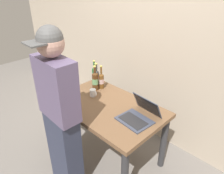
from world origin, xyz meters
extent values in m
plane|color=slate|center=(0.00, 0.00, 0.00)|extent=(8.00, 8.00, 0.00)
cube|color=brown|center=(0.00, 0.00, 0.70)|extent=(1.21, 0.76, 0.04)
cylinder|color=#2D2D30|center=(-0.55, -0.32, 0.34)|extent=(0.07, 0.07, 0.68)
cylinder|color=#2D2D30|center=(-0.55, 0.32, 0.34)|extent=(0.07, 0.07, 0.68)
cylinder|color=#2D2D30|center=(0.55, 0.32, 0.34)|extent=(0.07, 0.07, 0.68)
cube|color=#383D4C|center=(0.38, -0.01, 0.73)|extent=(0.34, 0.28, 0.01)
cube|color=#232326|center=(0.38, -0.03, 0.74)|extent=(0.28, 0.17, 0.00)
cube|color=#383D4C|center=(0.40, 0.16, 0.83)|extent=(0.33, 0.13, 0.20)
cube|color=black|center=(0.40, 0.16, 0.83)|extent=(0.30, 0.11, 0.18)
cylinder|color=#333333|center=(-0.44, 0.23, 0.82)|extent=(0.07, 0.07, 0.19)
cone|color=#333333|center=(-0.44, 0.23, 0.93)|extent=(0.07, 0.07, 0.02)
cylinder|color=#333333|center=(-0.44, 0.23, 0.98)|extent=(0.03, 0.03, 0.08)
cylinder|color=#BFB74C|center=(-0.44, 0.23, 1.02)|extent=(0.04, 0.04, 0.01)
cylinder|color=#D88D90|center=(-0.44, 0.23, 0.83)|extent=(0.07, 0.07, 0.07)
cylinder|color=#1E5123|center=(-0.53, 0.28, 0.82)|extent=(0.06, 0.06, 0.19)
cone|color=#1E5123|center=(-0.53, 0.28, 0.92)|extent=(0.06, 0.06, 0.02)
cylinder|color=#1E5123|center=(-0.53, 0.28, 0.97)|extent=(0.02, 0.02, 0.08)
cylinder|color=#BFB74C|center=(-0.53, 0.28, 1.02)|extent=(0.03, 0.03, 0.01)
cylinder|color=#5FE1CB|center=(-0.53, 0.28, 0.83)|extent=(0.06, 0.06, 0.07)
cylinder|color=brown|center=(-0.34, 0.22, 0.81)|extent=(0.06, 0.06, 0.18)
cone|color=brown|center=(-0.34, 0.22, 0.91)|extent=(0.06, 0.06, 0.02)
cylinder|color=brown|center=(-0.34, 0.22, 0.97)|extent=(0.02, 0.02, 0.09)
cylinder|color=#BFB74C|center=(-0.34, 0.22, 1.02)|extent=(0.03, 0.03, 0.01)
cylinder|color=#C09A96|center=(-0.34, 0.22, 0.82)|extent=(0.06, 0.06, 0.06)
cylinder|color=#472B14|center=(-0.37, 0.15, 0.83)|extent=(0.07, 0.07, 0.21)
cone|color=#472B14|center=(-0.37, 0.15, 0.95)|extent=(0.07, 0.07, 0.03)
cylinder|color=#472B14|center=(-0.37, 0.15, 0.99)|extent=(0.03, 0.03, 0.07)
cylinder|color=#BFB74C|center=(-0.37, 0.15, 1.03)|extent=(0.03, 0.03, 0.01)
cylinder|color=#62925D|center=(-0.37, 0.15, 0.84)|extent=(0.07, 0.07, 0.07)
cube|color=#2D3347|center=(-0.04, -0.56, 0.43)|extent=(0.36, 0.19, 0.85)
cube|color=#594C6B|center=(-0.04, -0.56, 1.13)|extent=(0.42, 0.20, 0.55)
sphere|color=tan|center=(-0.04, -0.56, 1.52)|extent=(0.22, 0.22, 0.22)
sphere|color=#4C4C4C|center=(-0.04, -0.56, 1.56)|extent=(0.21, 0.21, 0.21)
cube|color=#4C4C4C|center=(-0.05, -0.69, 1.55)|extent=(0.18, 0.13, 0.01)
cylinder|color=white|center=(-0.27, 0.02, 0.77)|extent=(0.07, 0.07, 0.08)
torus|color=white|center=(-0.23, 0.02, 0.77)|extent=(0.06, 0.01, 0.06)
cube|color=tan|center=(0.00, 0.78, 1.30)|extent=(6.00, 0.10, 2.60)
camera|label=1|loc=(1.41, -1.36, 1.99)|focal=34.42mm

